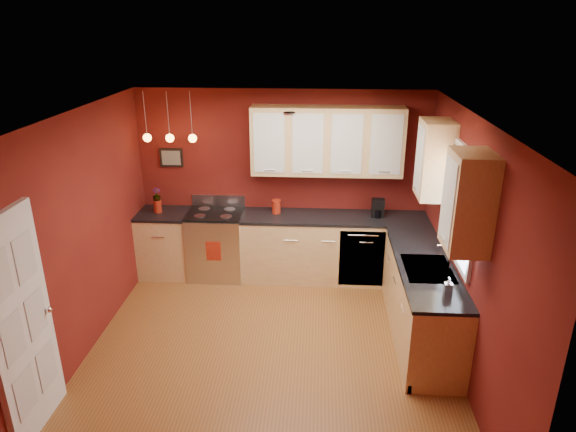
# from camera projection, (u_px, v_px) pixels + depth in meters

# --- Properties ---
(floor) EXTENTS (4.20, 4.20, 0.00)m
(floor) POSITION_uv_depth(u_px,v_px,m) (270.00, 352.00, 5.69)
(floor) COLOR brown
(floor) RESTS_ON ground
(ceiling) EXTENTS (4.00, 4.20, 0.02)m
(ceiling) POSITION_uv_depth(u_px,v_px,m) (266.00, 118.00, 4.75)
(ceiling) COLOR white
(ceiling) RESTS_ON wall_back
(wall_back) EXTENTS (4.00, 0.02, 2.60)m
(wall_back) POSITION_uv_depth(u_px,v_px,m) (283.00, 183.00, 7.18)
(wall_back) COLOR maroon
(wall_back) RESTS_ON floor
(wall_front) EXTENTS (4.00, 0.02, 2.60)m
(wall_front) POSITION_uv_depth(u_px,v_px,m) (235.00, 381.00, 3.27)
(wall_front) COLOR maroon
(wall_front) RESTS_ON floor
(wall_left) EXTENTS (0.02, 4.20, 2.60)m
(wall_left) POSITION_uv_depth(u_px,v_px,m) (77.00, 240.00, 5.34)
(wall_left) COLOR maroon
(wall_left) RESTS_ON floor
(wall_right) EXTENTS (0.02, 4.20, 2.60)m
(wall_right) POSITION_uv_depth(u_px,v_px,m) (468.00, 250.00, 5.11)
(wall_right) COLOR maroon
(wall_right) RESTS_ON floor
(base_cabinets_back_left) EXTENTS (0.70, 0.60, 0.90)m
(base_cabinets_back_left) POSITION_uv_depth(u_px,v_px,m) (166.00, 244.00, 7.30)
(base_cabinets_back_left) COLOR #E2C079
(base_cabinets_back_left) RESTS_ON floor
(base_cabinets_back_right) EXTENTS (2.54, 0.60, 0.90)m
(base_cabinets_back_right) POSITION_uv_depth(u_px,v_px,m) (333.00, 249.00, 7.16)
(base_cabinets_back_right) COLOR #E2C079
(base_cabinets_back_right) RESTS_ON floor
(base_cabinets_right) EXTENTS (0.60, 2.10, 0.90)m
(base_cabinets_right) POSITION_uv_depth(u_px,v_px,m) (421.00, 301.00, 5.85)
(base_cabinets_right) COLOR #E2C079
(base_cabinets_right) RESTS_ON floor
(counter_back_left) EXTENTS (0.70, 0.62, 0.04)m
(counter_back_left) POSITION_uv_depth(u_px,v_px,m) (163.00, 214.00, 7.13)
(counter_back_left) COLOR black
(counter_back_left) RESTS_ON base_cabinets_back_left
(counter_back_right) EXTENTS (2.54, 0.62, 0.04)m
(counter_back_right) POSITION_uv_depth(u_px,v_px,m) (335.00, 218.00, 6.99)
(counter_back_right) COLOR black
(counter_back_right) RESTS_ON base_cabinets_back_right
(counter_right) EXTENTS (0.62, 2.10, 0.04)m
(counter_right) POSITION_uv_depth(u_px,v_px,m) (425.00, 264.00, 5.68)
(counter_right) COLOR black
(counter_right) RESTS_ON base_cabinets_right
(gas_range) EXTENTS (0.76, 0.64, 1.11)m
(gas_range) POSITION_uv_depth(u_px,v_px,m) (217.00, 244.00, 7.25)
(gas_range) COLOR silver
(gas_range) RESTS_ON floor
(dishwasher_front) EXTENTS (0.60, 0.02, 0.80)m
(dishwasher_front) POSITION_uv_depth(u_px,v_px,m) (362.00, 259.00, 6.87)
(dishwasher_front) COLOR silver
(dishwasher_front) RESTS_ON base_cabinets_back_right
(sink) EXTENTS (0.50, 0.70, 0.33)m
(sink) POSITION_uv_depth(u_px,v_px,m) (428.00, 270.00, 5.54)
(sink) COLOR #95969B
(sink) RESTS_ON counter_right
(window) EXTENTS (0.06, 1.02, 1.22)m
(window) POSITION_uv_depth(u_px,v_px,m) (462.00, 204.00, 5.25)
(window) COLOR white
(window) RESTS_ON wall_right
(door_left_wall) EXTENTS (0.12, 0.82, 2.05)m
(door_left_wall) POSITION_uv_depth(u_px,v_px,m) (22.00, 328.00, 4.32)
(door_left_wall) COLOR white
(door_left_wall) RESTS_ON floor
(upper_cabinets_back) EXTENTS (2.00, 0.35, 0.90)m
(upper_cabinets_back) POSITION_uv_depth(u_px,v_px,m) (327.00, 141.00, 6.75)
(upper_cabinets_back) COLOR #E2C079
(upper_cabinets_back) RESTS_ON wall_back
(upper_cabinets_right) EXTENTS (0.35, 1.95, 0.90)m
(upper_cabinets_right) POSITION_uv_depth(u_px,v_px,m) (450.00, 178.00, 5.19)
(upper_cabinets_right) COLOR #E2C079
(upper_cabinets_right) RESTS_ON wall_right
(wall_picture) EXTENTS (0.32, 0.03, 0.26)m
(wall_picture) POSITION_uv_depth(u_px,v_px,m) (171.00, 158.00, 7.12)
(wall_picture) COLOR black
(wall_picture) RESTS_ON wall_back
(pendant_lights) EXTENTS (0.71, 0.11, 0.66)m
(pendant_lights) POSITION_uv_depth(u_px,v_px,m) (170.00, 137.00, 6.68)
(pendant_lights) COLOR #95969B
(pendant_lights) RESTS_ON ceiling
(red_canister) EXTENTS (0.13, 0.13, 0.19)m
(red_canister) POSITION_uv_depth(u_px,v_px,m) (276.00, 206.00, 7.06)
(red_canister) COLOR #9D2210
(red_canister) RESTS_ON counter_back_right
(red_vase) EXTENTS (0.11, 0.11, 0.17)m
(red_vase) POSITION_uv_depth(u_px,v_px,m) (158.00, 206.00, 7.10)
(red_vase) COLOR #9D2210
(red_vase) RESTS_ON counter_back_left
(flowers) EXTENTS (0.14, 0.14, 0.19)m
(flowers) POSITION_uv_depth(u_px,v_px,m) (157.00, 195.00, 7.04)
(flowers) COLOR #9D2210
(flowers) RESTS_ON red_vase
(coffee_maker) EXTENTS (0.17, 0.17, 0.24)m
(coffee_maker) POSITION_uv_depth(u_px,v_px,m) (378.00, 209.00, 6.94)
(coffee_maker) COLOR black
(coffee_maker) RESTS_ON counter_back_right
(soap_pump) EXTENTS (0.08, 0.08, 0.18)m
(soap_pump) POSITION_uv_depth(u_px,v_px,m) (448.00, 286.00, 4.98)
(soap_pump) COLOR white
(soap_pump) RESTS_ON counter_right
(dish_towel) EXTENTS (0.20, 0.01, 0.27)m
(dish_towel) POSITION_uv_depth(u_px,v_px,m) (213.00, 251.00, 6.93)
(dish_towel) COLOR #9D2210
(dish_towel) RESTS_ON gas_range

